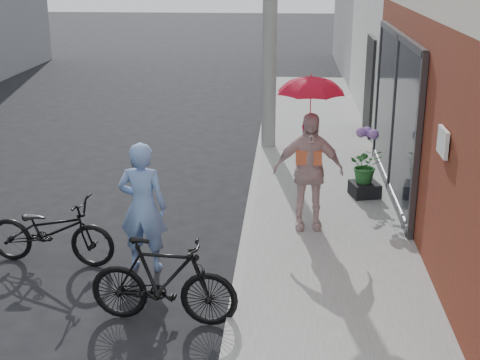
# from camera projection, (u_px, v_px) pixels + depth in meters

# --- Properties ---
(ground) EXTENTS (80.00, 80.00, 0.00)m
(ground) POSITION_uv_depth(u_px,v_px,m) (158.00, 291.00, 7.83)
(ground) COLOR black
(ground) RESTS_ON ground
(sidewalk) EXTENTS (2.20, 24.00, 0.12)m
(sidewalk) POSITION_uv_depth(u_px,v_px,m) (329.00, 226.00, 9.56)
(sidewalk) COLOR gray
(sidewalk) RESTS_ON ground
(curb) EXTENTS (0.12, 24.00, 0.12)m
(curb) POSITION_uv_depth(u_px,v_px,m) (248.00, 224.00, 9.64)
(curb) COLOR #9E9E99
(curb) RESTS_ON ground
(officer) EXTENTS (0.62, 0.43, 1.64)m
(officer) POSITION_uv_depth(u_px,v_px,m) (143.00, 207.00, 8.15)
(officer) COLOR #7A9CD9
(officer) RESTS_ON ground
(bike_left) EXTENTS (1.72, 0.74, 0.88)m
(bike_left) POSITION_uv_depth(u_px,v_px,m) (51.00, 231.00, 8.42)
(bike_left) COLOR black
(bike_left) RESTS_ON ground
(bike_right) EXTENTS (1.63, 0.59, 0.96)m
(bike_right) POSITION_uv_depth(u_px,v_px,m) (163.00, 281.00, 7.03)
(bike_right) COLOR black
(bike_right) RESTS_ON ground
(kimono_woman) EXTENTS (0.98, 0.46, 1.64)m
(kimono_woman) POSITION_uv_depth(u_px,v_px,m) (308.00, 171.00, 9.12)
(kimono_woman) COLOR beige
(kimono_woman) RESTS_ON sidewalk
(parasol) EXTENTS (0.87, 0.87, 0.77)m
(parasol) POSITION_uv_depth(u_px,v_px,m) (311.00, 84.00, 8.74)
(parasol) COLOR #E91B3F
(parasol) RESTS_ON kimono_woman
(planter) EXTENTS (0.51, 0.51, 0.22)m
(planter) POSITION_uv_depth(u_px,v_px,m) (365.00, 189.00, 10.55)
(planter) COLOR black
(planter) RESTS_ON sidewalk
(potted_plant) EXTENTS (0.51, 0.45, 0.57)m
(potted_plant) POSITION_uv_depth(u_px,v_px,m) (366.00, 165.00, 10.42)
(potted_plant) COLOR #29682C
(potted_plant) RESTS_ON planter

